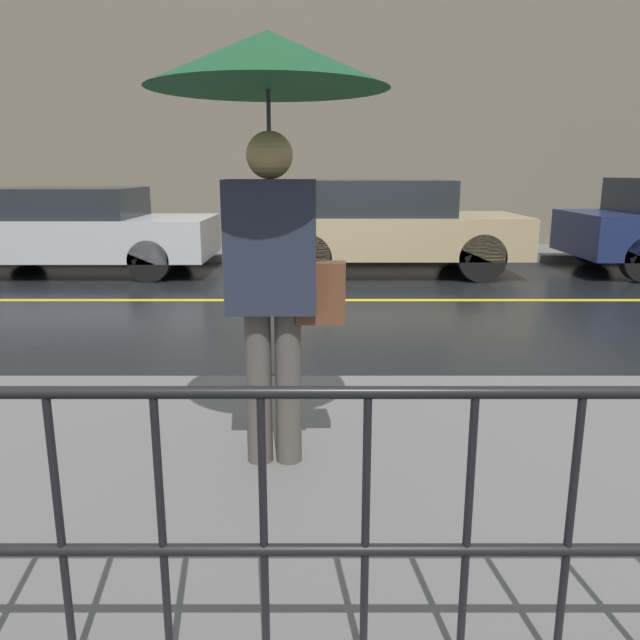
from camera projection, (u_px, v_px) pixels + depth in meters
name	position (u px, v px, depth m)	size (l,w,h in m)	color
ground_plane	(328.00, 300.00, 7.88)	(80.00, 80.00, 0.00)	black
sidewalk_near	(344.00, 483.00, 3.13)	(28.00, 3.00, 0.13)	#60605E
sidewalk_far	(324.00, 253.00, 11.99)	(28.00, 1.78, 0.13)	#60605E
lane_marking	(328.00, 300.00, 7.87)	(25.20, 0.12, 0.01)	gold
building_storefront	(324.00, 103.00, 12.34)	(28.00, 0.30, 5.82)	#706656
railing_foreground	(364.00, 499.00, 1.77)	(12.00, 0.04, 0.90)	black
pedestrian	(267.00, 123.00, 2.85)	(1.11, 1.11, 2.08)	#4C4742
car_silver	(75.00, 230.00, 9.83)	(4.13, 1.83, 1.34)	#B2B5BA
car_tan	(384.00, 226.00, 9.83)	(4.11, 1.87, 1.46)	tan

